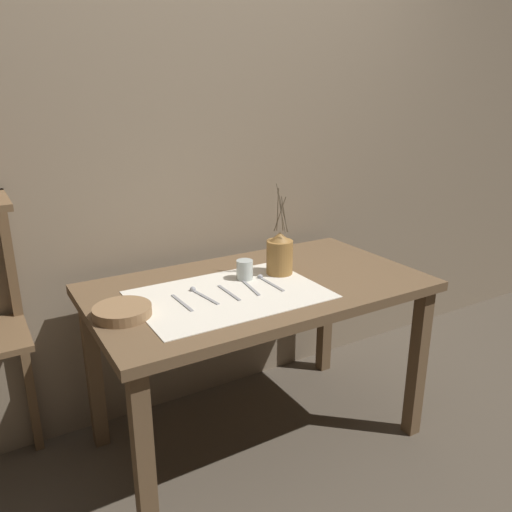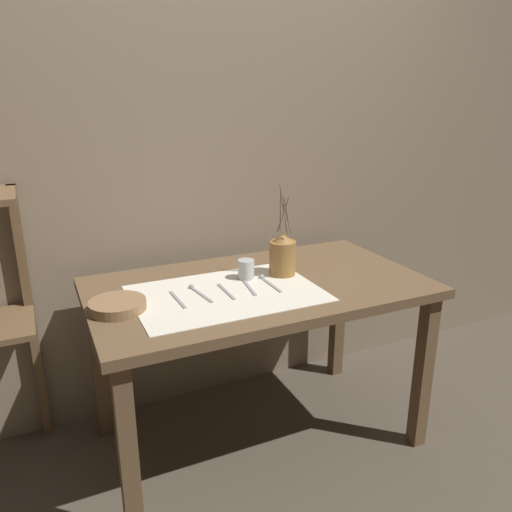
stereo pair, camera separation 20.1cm
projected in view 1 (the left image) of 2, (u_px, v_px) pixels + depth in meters
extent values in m
plane|color=brown|center=(258.00, 436.00, 2.29)|extent=(12.00, 12.00, 0.00)
cube|color=gray|center=(204.00, 160.00, 2.32)|extent=(7.00, 0.06, 2.40)
cube|color=brown|center=(259.00, 288.00, 2.06)|extent=(1.37, 0.78, 0.04)
cube|color=brown|center=(144.00, 466.00, 1.60)|extent=(0.06, 0.06, 0.71)
cube|color=brown|center=(418.00, 363.00, 2.21)|extent=(0.06, 0.06, 0.71)
cube|color=brown|center=(94.00, 372.00, 2.14)|extent=(0.06, 0.06, 0.71)
cube|color=brown|center=(325.00, 311.00, 2.75)|extent=(0.06, 0.06, 0.71)
cube|color=brown|center=(21.00, 330.00, 2.03)|extent=(0.04, 0.04, 1.16)
cube|color=silver|center=(230.00, 294.00, 1.93)|extent=(0.72, 0.49, 0.00)
cylinder|color=olive|center=(280.00, 257.00, 2.14)|extent=(0.11, 0.11, 0.15)
cone|color=olive|center=(280.00, 237.00, 2.11)|extent=(0.08, 0.08, 0.04)
cylinder|color=brown|center=(282.00, 217.00, 2.07)|extent=(0.04, 0.03, 0.13)
cylinder|color=brown|center=(280.00, 214.00, 2.08)|extent=(0.04, 0.04, 0.15)
cylinder|color=brown|center=(278.00, 210.00, 2.06)|extent=(0.03, 0.05, 0.19)
cylinder|color=brown|center=(282.00, 208.00, 2.06)|extent=(0.04, 0.04, 0.21)
cylinder|color=brown|center=(282.00, 212.00, 2.06)|extent=(0.03, 0.04, 0.18)
cylinder|color=brown|center=(284.00, 214.00, 2.07)|extent=(0.04, 0.01, 0.16)
cylinder|color=#8E6B47|center=(122.00, 311.00, 1.74)|extent=(0.20, 0.20, 0.04)
cylinder|color=#B7C1BC|center=(245.00, 270.00, 2.08)|extent=(0.07, 0.07, 0.08)
cube|color=#939399|center=(182.00, 303.00, 1.85)|extent=(0.02, 0.18, 0.00)
cube|color=#939399|center=(205.00, 297.00, 1.90)|extent=(0.04, 0.18, 0.00)
sphere|color=#939399|center=(193.00, 290.00, 1.96)|extent=(0.02, 0.02, 0.02)
cube|color=#939399|center=(229.00, 293.00, 1.94)|extent=(0.01, 0.18, 0.00)
cube|color=#939399|center=(251.00, 288.00, 1.99)|extent=(0.04, 0.18, 0.00)
cube|color=#939399|center=(272.00, 284.00, 2.03)|extent=(0.01, 0.18, 0.00)
sphere|color=#939399|center=(260.00, 277.00, 2.10)|extent=(0.02, 0.02, 0.02)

